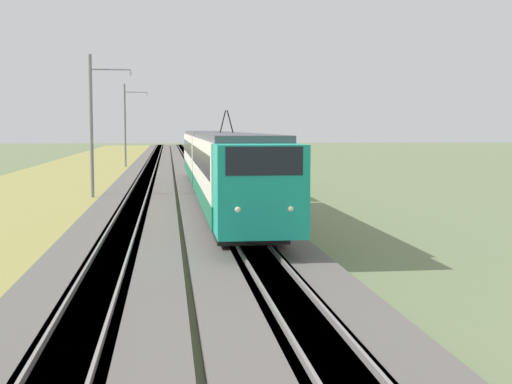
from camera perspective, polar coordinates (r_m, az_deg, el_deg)
ballast_main at (r=52.59m, az=-8.99°, el=0.53°), size 240.00×4.40×0.30m
ballast_adjacent at (r=52.63m, az=-3.98°, el=0.59°), size 240.00×4.40×0.30m
track_main at (r=52.58m, az=-8.99°, el=0.55°), size 240.00×1.57×0.45m
track_adjacent at (r=52.63m, az=-3.98°, el=0.60°), size 240.00×1.57×0.45m
grass_verge at (r=53.17m, az=-15.69°, el=0.36°), size 240.00×13.20×0.12m
passenger_train at (r=41.00m, az=-3.13°, el=2.49°), size 40.03×2.88×5.17m
catenary_mast_mid at (r=44.29m, az=-12.97°, el=5.25°), size 0.22×2.56×8.73m
catenary_mast_far at (r=78.62m, az=-10.40°, el=5.33°), size 0.22×2.56×9.07m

